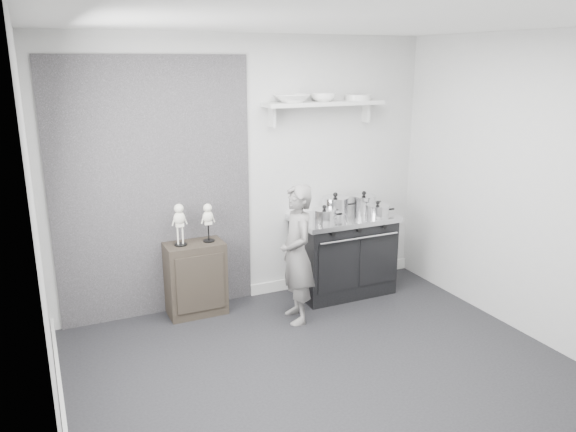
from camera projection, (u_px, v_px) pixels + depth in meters
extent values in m
plane|color=black|center=(331.00, 378.00, 4.49)|extent=(4.00, 4.00, 0.00)
cube|color=#BBBBB9|center=(248.00, 172.00, 5.69)|extent=(4.00, 0.02, 2.70)
cube|color=#BBBBB9|center=(530.00, 312.00, 2.55)|extent=(4.00, 0.02, 2.70)
cube|color=#BBBBB9|center=(39.00, 253.00, 3.31)|extent=(0.02, 3.60, 2.70)
cube|color=#BBBBB9|center=(534.00, 190.00, 4.93)|extent=(0.02, 3.60, 2.70)
cube|color=silver|center=(339.00, 21.00, 3.76)|extent=(4.00, 3.60, 0.02)
cube|color=black|center=(155.00, 191.00, 5.33)|extent=(1.90, 0.02, 2.50)
cube|color=silver|center=(332.00, 276.00, 6.43)|extent=(2.00, 0.03, 0.12)
cube|color=silver|center=(324.00, 103.00, 5.72)|extent=(1.30, 0.26, 0.04)
cube|color=silver|center=(272.00, 117.00, 5.59)|extent=(0.03, 0.12, 0.20)
cube|color=silver|center=(366.00, 113.00, 6.04)|extent=(0.03, 0.12, 0.20)
cube|color=black|center=(342.00, 256.00, 6.05)|extent=(1.01, 0.61, 0.81)
cube|color=silver|center=(343.00, 218.00, 5.94)|extent=(1.07, 0.65, 0.05)
cube|color=black|center=(337.00, 267.00, 5.69)|extent=(0.42, 0.02, 0.52)
cube|color=black|center=(377.00, 260.00, 5.88)|extent=(0.42, 0.02, 0.52)
cylinder|color=silver|center=(360.00, 238.00, 5.68)|extent=(0.91, 0.02, 0.02)
cylinder|color=black|center=(333.00, 234.00, 5.55)|extent=(0.04, 0.03, 0.04)
cylinder|color=black|center=(359.00, 230.00, 5.67)|extent=(0.04, 0.03, 0.04)
cylinder|color=black|center=(384.00, 227.00, 5.79)|extent=(0.04, 0.03, 0.04)
cube|color=black|center=(196.00, 279.00, 5.53)|extent=(0.56, 0.33, 0.73)
imported|color=slate|center=(297.00, 254.00, 5.31)|extent=(0.38, 0.53, 1.35)
cylinder|color=silver|center=(324.00, 216.00, 5.71)|extent=(0.24, 0.24, 0.12)
cylinder|color=silver|center=(324.00, 210.00, 5.69)|extent=(0.24, 0.24, 0.01)
sphere|color=black|center=(324.00, 207.00, 5.68)|extent=(0.04, 0.04, 0.04)
cylinder|color=black|center=(338.00, 214.00, 5.77)|extent=(0.10, 0.02, 0.02)
cylinder|color=silver|center=(335.00, 206.00, 5.99)|extent=(0.28, 0.28, 0.17)
cylinder|color=silver|center=(335.00, 198.00, 5.97)|extent=(0.29, 0.29, 0.02)
sphere|color=black|center=(335.00, 195.00, 5.96)|extent=(0.05, 0.05, 0.05)
cylinder|color=black|center=(350.00, 204.00, 6.06)|extent=(0.10, 0.02, 0.02)
cylinder|color=silver|center=(364.00, 204.00, 6.12)|extent=(0.26, 0.26, 0.16)
cylinder|color=silver|center=(364.00, 196.00, 6.09)|extent=(0.27, 0.27, 0.02)
sphere|color=black|center=(364.00, 193.00, 6.09)|extent=(0.05, 0.05, 0.05)
cylinder|color=black|center=(377.00, 202.00, 6.18)|extent=(0.10, 0.02, 0.02)
cylinder|color=silver|center=(377.00, 211.00, 5.91)|extent=(0.24, 0.24, 0.11)
cylinder|color=silver|center=(378.00, 205.00, 5.89)|extent=(0.25, 0.25, 0.01)
sphere|color=black|center=(378.00, 203.00, 5.89)|extent=(0.04, 0.04, 0.04)
cylinder|color=black|center=(390.00, 209.00, 5.98)|extent=(0.10, 0.02, 0.02)
imported|color=white|center=(292.00, 98.00, 5.56)|extent=(0.33, 0.33, 0.08)
imported|color=white|center=(323.00, 98.00, 5.70)|extent=(0.25, 0.25, 0.08)
cylinder|color=silver|center=(358.00, 97.00, 5.87)|extent=(0.27, 0.27, 0.06)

